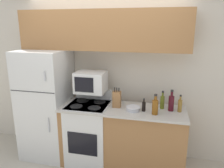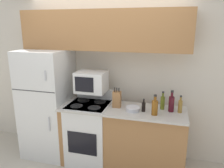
% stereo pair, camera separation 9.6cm
% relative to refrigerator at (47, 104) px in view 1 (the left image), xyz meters
% --- Properties ---
extents(wall_back, '(8.00, 0.05, 2.55)m').
position_rel_refrigerator_xyz_m(wall_back, '(0.90, 0.39, 0.41)').
color(wall_back, beige).
rests_on(wall_back, ground_plane).
extents(lower_cabinets, '(1.79, 0.62, 0.94)m').
position_rel_refrigerator_xyz_m(lower_cabinets, '(1.25, -0.06, -0.39)').
color(lower_cabinets, '#9E6B3D').
rests_on(lower_cabinets, ground_plane).
extents(refrigerator, '(0.72, 0.73, 1.73)m').
position_rel_refrigerator_xyz_m(refrigerator, '(0.00, 0.00, 0.00)').
color(refrigerator, silver).
rests_on(refrigerator, ground_plane).
extents(upper_cabinets, '(2.51, 0.36, 0.58)m').
position_rel_refrigerator_xyz_m(upper_cabinets, '(0.90, 0.18, 1.15)').
color(upper_cabinets, '#9E6B3D').
rests_on(upper_cabinets, refrigerator).
extents(stove, '(0.61, 0.60, 1.11)m').
position_rel_refrigerator_xyz_m(stove, '(0.74, -0.07, -0.37)').
color(stove, silver).
rests_on(stove, ground_plane).
extents(microwave, '(0.44, 0.36, 0.31)m').
position_rel_refrigerator_xyz_m(microwave, '(0.75, 0.03, 0.40)').
color(microwave, silver).
rests_on(microwave, stove).
extents(knife_block, '(0.11, 0.10, 0.29)m').
position_rel_refrigerator_xyz_m(knife_block, '(1.17, -0.06, 0.19)').
color(knife_block, '#9E6B3D').
rests_on(knife_block, lower_cabinets).
extents(bowl, '(0.20, 0.20, 0.06)m').
position_rel_refrigerator_xyz_m(bowl, '(1.42, -0.14, 0.10)').
color(bowl, silver).
rests_on(bowl, lower_cabinets).
extents(bottle_whiskey, '(0.08, 0.08, 0.28)m').
position_rel_refrigerator_xyz_m(bottle_whiskey, '(1.72, -0.21, 0.18)').
color(bottle_whiskey, brown).
rests_on(bottle_whiskey, lower_cabinets).
extents(bottle_olive_oil, '(0.06, 0.06, 0.26)m').
position_rel_refrigerator_xyz_m(bottle_olive_oil, '(1.81, 0.03, 0.18)').
color(bottle_olive_oil, '#5B6619').
rests_on(bottle_olive_oil, lower_cabinets).
extents(bottle_vinegar, '(0.06, 0.06, 0.24)m').
position_rel_refrigerator_xyz_m(bottle_vinegar, '(2.04, -0.03, 0.17)').
color(bottle_vinegar, olive).
rests_on(bottle_vinegar, lower_cabinets).
extents(bottle_soy_sauce, '(0.05, 0.05, 0.18)m').
position_rel_refrigerator_xyz_m(bottle_soy_sauce, '(1.56, -0.12, 0.14)').
color(bottle_soy_sauce, black).
rests_on(bottle_soy_sauce, lower_cabinets).
extents(bottle_wine_red, '(0.08, 0.08, 0.30)m').
position_rel_refrigerator_xyz_m(bottle_wine_red, '(1.93, -0.03, 0.19)').
color(bottle_wine_red, '#470F19').
rests_on(bottle_wine_red, lower_cabinets).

